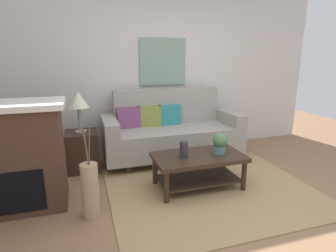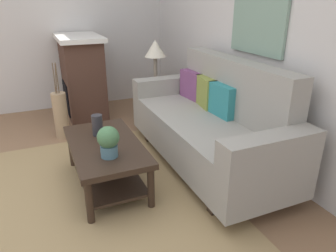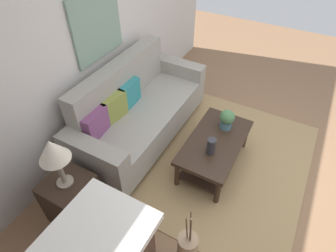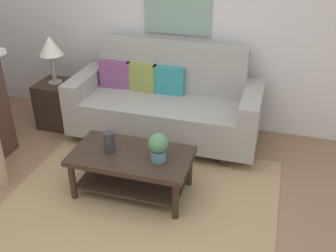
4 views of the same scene
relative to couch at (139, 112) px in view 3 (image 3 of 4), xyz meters
name	(u,v)px [view 3 (image 3 of 4)]	position (x,y,z in m)	size (l,w,h in m)	color
ground_plane	(262,176)	(0.12, -1.69, -0.43)	(9.34, 9.34, 0.00)	#8C6647
wall_back	(101,33)	(0.12, 0.54, 0.92)	(5.34, 0.10, 2.70)	silver
area_rug	(224,160)	(0.12, -1.19, -0.42)	(2.46, 2.00, 0.01)	#A38456
couch	(139,112)	(0.00, 0.00, 0.00)	(2.12, 0.84, 1.08)	gray
throw_pillow_plum	(96,124)	(-0.65, 0.13, 0.25)	(0.36, 0.12, 0.32)	#7A4270
throw_pillow_olive	(114,108)	(-0.33, 0.13, 0.25)	(0.36, 0.12, 0.32)	olive
throw_pillow_teal	(129,94)	(0.00, 0.13, 0.25)	(0.36, 0.12, 0.32)	teal
coffee_table	(214,147)	(-0.01, -1.08, -0.12)	(1.10, 0.60, 0.43)	#332319
tabletop_vase	(211,146)	(-0.21, -1.10, 0.10)	(0.10, 0.10, 0.20)	#2D2D33
potted_plant_tabletop	(227,119)	(0.26, -1.10, 0.14)	(0.18, 0.18, 0.26)	slate
side_table	(72,199)	(-1.36, -0.06, -0.15)	(0.44, 0.44, 0.56)	#332319
table_lamp	(53,152)	(-1.36, -0.06, 0.56)	(0.28, 0.28, 0.57)	gray
floor_vase_branch_a	(190,226)	(-1.28, -1.34, 0.33)	(0.01, 0.01, 0.36)	brown
floor_vase_branch_b	(187,228)	(-1.31, -1.32, 0.33)	(0.01, 0.01, 0.36)	brown
floor_vase_branch_c	(191,230)	(-1.31, -1.36, 0.33)	(0.01, 0.01, 0.36)	brown
framed_painting	(97,26)	(0.00, 0.47, 1.07)	(0.77, 0.03, 0.75)	gray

